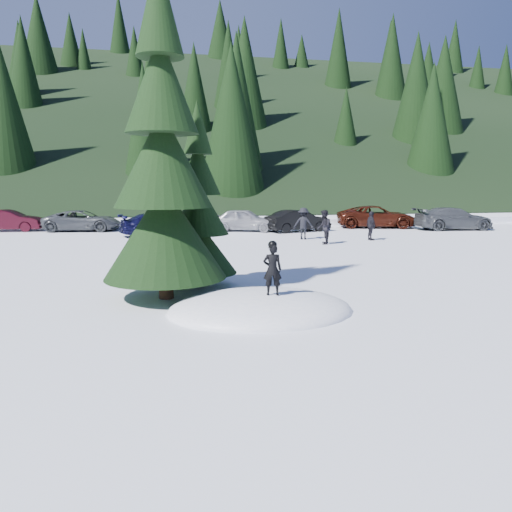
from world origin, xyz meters
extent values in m
plane|color=white|center=(0.00, 0.00, 0.00)|extent=(200.00, 200.00, 0.00)
ellipsoid|color=white|center=(0.00, 0.00, 0.00)|extent=(4.48, 3.52, 0.96)
cylinder|color=black|center=(-2.20, 1.80, 0.70)|extent=(0.38, 0.38, 1.40)
cone|color=black|center=(-2.20, 1.80, 1.79)|extent=(3.20, 3.20, 2.46)
cone|color=black|center=(-2.20, 1.80, 3.65)|extent=(2.54, 2.54, 2.46)
cone|color=black|center=(-2.20, 1.80, 5.51)|extent=(1.88, 1.88, 2.46)
cone|color=black|center=(-2.20, 1.80, 7.37)|extent=(1.22, 1.22, 2.46)
cylinder|color=black|center=(-1.20, 3.20, 0.50)|extent=(0.26, 0.26, 1.00)
cone|color=black|center=(-1.20, 3.20, 1.16)|extent=(2.20, 2.20, 1.52)
cone|color=black|center=(-1.20, 3.20, 2.31)|extent=(1.75, 1.75, 1.52)
cone|color=black|center=(-1.20, 3.20, 3.46)|extent=(1.29, 1.29, 1.52)
cone|color=black|center=(-1.20, 3.20, 4.61)|extent=(0.84, 0.84, 1.52)
imported|color=black|center=(0.21, -0.35, 1.07)|extent=(0.47, 0.35, 1.19)
imported|color=black|center=(5.62, 12.12, 0.85)|extent=(0.89, 1.00, 1.70)
imported|color=black|center=(8.61, 13.28, 0.77)|extent=(0.42, 0.92, 1.54)
imported|color=black|center=(5.22, 14.36, 0.85)|extent=(1.26, 1.02, 1.70)
imported|color=black|center=(-11.65, 22.04, 0.67)|extent=(4.14, 1.60, 1.35)
imported|color=#464A4D|center=(-7.13, 21.35, 0.65)|extent=(4.91, 2.73, 1.30)
imported|color=black|center=(-2.36, 17.56, 0.65)|extent=(4.77, 2.80, 1.30)
imported|color=#96979E|center=(2.85, 19.36, 0.71)|extent=(4.47, 3.03, 1.41)
imported|color=black|center=(6.06, 18.45, 0.67)|extent=(4.32, 2.55, 1.35)
imported|color=#37120A|center=(12.02, 20.10, 0.74)|extent=(5.74, 3.68, 1.47)
imported|color=#43464A|center=(16.23, 17.75, 0.72)|extent=(5.12, 2.42, 1.44)
camera|label=1|loc=(-2.28, -11.38, 3.08)|focal=35.00mm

